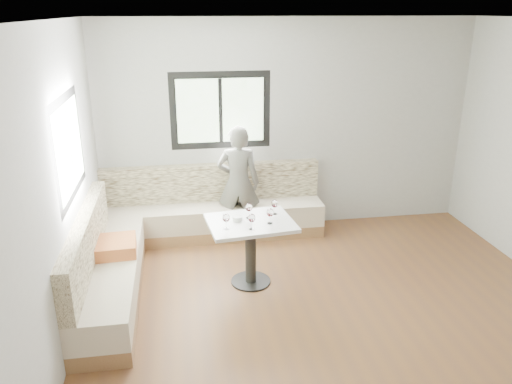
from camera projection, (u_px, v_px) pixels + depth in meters
room at (339, 186)px, 4.40m from camera, size 5.01×5.01×2.81m
banquette at (172, 235)px, 5.98m from camera, size 2.90×2.80×0.95m
table at (251, 237)px, 5.41m from camera, size 0.98×0.80×0.74m
person at (238, 183)px, 6.48m from camera, size 0.62×0.47×1.52m
olive_ramekin at (237, 218)px, 5.37m from camera, size 0.10×0.10×0.04m
wine_glass_a at (226, 218)px, 5.12m from camera, size 0.08×0.08×0.17m
wine_glass_b at (252, 219)px, 5.12m from camera, size 0.08×0.08×0.17m
wine_glass_c at (270, 213)px, 5.25m from camera, size 0.08×0.08×0.17m
wine_glass_d at (249, 208)px, 5.39m from camera, size 0.08×0.08×0.17m
wine_glass_e at (275, 204)px, 5.49m from camera, size 0.08×0.08×0.17m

